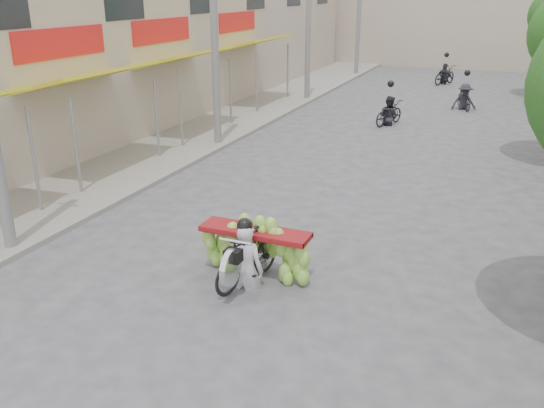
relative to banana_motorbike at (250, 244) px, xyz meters
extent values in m
cube|color=gray|center=(-6.60, 11.29, -0.66)|extent=(4.00, 60.00, 0.12)
cube|color=#B0A08B|center=(-11.60, 10.29, 2.28)|extent=(8.00, 40.00, 6.00)
cylinder|color=slate|center=(-5.90, 1.09, 0.55)|extent=(0.08, 0.08, 2.55)
cube|color=gold|center=(-6.72, 4.29, 2.03)|extent=(1.77, 4.00, 0.53)
cylinder|color=slate|center=(-5.90, 2.49, 0.55)|extent=(0.08, 0.08, 2.55)
cylinder|color=slate|center=(-5.90, 6.09, 0.55)|extent=(0.08, 0.08, 2.55)
cube|color=red|center=(-7.60, 4.29, 2.88)|extent=(0.10, 3.50, 0.80)
cube|color=gold|center=(-6.72, 9.29, 2.03)|extent=(1.77, 4.00, 0.53)
cylinder|color=slate|center=(-5.90, 7.49, 0.55)|extent=(0.08, 0.08, 2.55)
cylinder|color=slate|center=(-5.90, 11.09, 0.55)|extent=(0.08, 0.08, 2.55)
cube|color=red|center=(-7.60, 9.29, 2.88)|extent=(0.10, 3.50, 0.80)
cube|color=gold|center=(-6.72, 15.29, 2.03)|extent=(1.77, 4.00, 0.53)
cylinder|color=slate|center=(-5.90, 13.49, 0.55)|extent=(0.08, 0.08, 2.55)
cylinder|color=slate|center=(-5.90, 17.09, 0.55)|extent=(0.08, 0.08, 2.55)
cube|color=red|center=(-7.60, 15.29, 2.88)|extent=(0.10, 3.50, 0.80)
cube|color=#1E2328|center=(-7.62, 7.29, 3.88)|extent=(0.08, 2.00, 1.10)
cube|color=#B0A08B|center=(0.40, 34.29, 2.78)|extent=(20.00, 6.00, 7.00)
cylinder|color=slate|center=(-5.00, 8.29, 3.28)|extent=(0.24, 0.24, 8.00)
cylinder|color=slate|center=(-5.00, 17.29, 3.28)|extent=(0.24, 0.24, 8.00)
cylinder|color=slate|center=(-5.00, 26.29, 3.28)|extent=(0.24, 0.24, 8.00)
imported|color=black|center=(0.00, -0.11, -0.20)|extent=(0.91, 1.85, 1.05)
cylinder|color=silver|center=(0.00, -0.76, -0.10)|extent=(0.10, 0.66, 0.66)
cube|color=black|center=(0.00, -0.66, 0.08)|extent=(0.28, 0.22, 0.22)
cylinder|color=silver|center=(0.00, -0.56, 0.30)|extent=(0.60, 0.05, 0.05)
cube|color=maroon|center=(0.00, 0.24, 0.16)|extent=(2.04, 0.55, 0.10)
imported|color=silver|center=(0.00, -0.16, 0.47)|extent=(0.64, 0.48, 1.79)
sphere|color=black|center=(0.00, -0.19, 1.33)|extent=(0.28, 0.28, 0.28)
imported|color=black|center=(-0.36, 13.59, -0.26)|extent=(1.12, 1.75, 0.92)
imported|color=#28272F|center=(-0.36, 13.59, 0.40)|extent=(0.91, 0.72, 1.65)
sphere|color=black|center=(-0.36, 13.59, 0.86)|extent=(0.26, 0.26, 0.26)
imported|color=black|center=(2.06, 17.79, -0.22)|extent=(1.12, 1.77, 1.01)
imported|color=#28272F|center=(2.06, 17.79, 0.40)|extent=(1.19, 0.92, 1.65)
sphere|color=black|center=(2.06, 17.79, 0.86)|extent=(0.26, 0.26, 0.26)
imported|color=black|center=(0.38, 24.66, -0.22)|extent=(1.31, 1.90, 1.00)
imported|color=#28272F|center=(0.38, 24.66, 0.40)|extent=(1.11, 0.88, 1.65)
sphere|color=black|center=(0.38, 24.66, 0.86)|extent=(0.26, 0.26, 0.26)
camera|label=1|loc=(3.96, -8.46, 4.31)|focal=38.00mm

